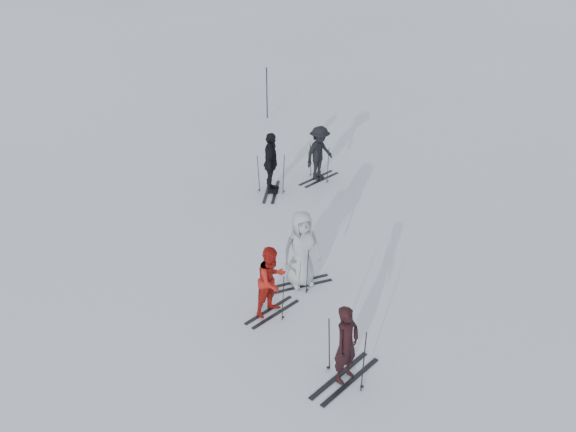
% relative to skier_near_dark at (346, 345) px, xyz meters
% --- Properties ---
extents(ground, '(120.00, 120.00, 0.00)m').
position_rel_skier_near_dark_xyz_m(ground, '(-3.05, 3.31, -0.83)').
color(ground, silver).
rests_on(ground, ground).
extents(skier_near_dark, '(0.57, 0.70, 1.67)m').
position_rel_skier_near_dark_xyz_m(skier_near_dark, '(0.00, 0.00, 0.00)').
color(skier_near_dark, black).
rests_on(skier_near_dark, ground).
extents(skier_red, '(0.87, 0.98, 1.67)m').
position_rel_skier_near_dark_xyz_m(skier_red, '(-2.25, 1.48, 0.00)').
color(skier_red, '#A01812').
rests_on(skier_red, ground).
extents(skier_grey, '(1.11, 1.11, 1.94)m').
position_rel_skier_near_dark_xyz_m(skier_grey, '(-2.08, 2.85, 0.14)').
color(skier_grey, '#9EA2A7').
rests_on(skier_grey, ground).
extents(skier_uphill_left, '(0.81, 1.24, 1.96)m').
position_rel_skier_near_dark_xyz_m(skier_uphill_left, '(-4.97, 7.45, 0.15)').
color(skier_uphill_left, black).
rests_on(skier_uphill_left, ground).
extents(skier_uphill_far, '(1.04, 1.33, 1.82)m').
position_rel_skier_near_dark_xyz_m(skier_uphill_far, '(-3.93, 9.02, 0.08)').
color(skier_uphill_far, black).
rests_on(skier_uphill_far, ground).
extents(skis_near_dark, '(2.07, 1.52, 1.36)m').
position_rel_skier_near_dark_xyz_m(skis_near_dark, '(0.00, 0.00, -0.16)').
color(skis_near_dark, black).
rests_on(skis_near_dark, ground).
extents(skis_red, '(1.72, 1.29, 1.12)m').
position_rel_skier_near_dark_xyz_m(skis_red, '(-2.25, 1.48, -0.27)').
color(skis_red, black).
rests_on(skis_red, ground).
extents(skis_grey, '(1.71, 1.71, 1.15)m').
position_rel_skier_near_dark_xyz_m(skis_grey, '(-2.08, 2.85, -0.26)').
color(skis_grey, black).
rests_on(skis_grey, ground).
extents(skis_uphill_left, '(1.99, 1.44, 1.30)m').
position_rel_skier_near_dark_xyz_m(skis_uphill_left, '(-4.97, 7.45, -0.18)').
color(skis_uphill_left, black).
rests_on(skis_uphill_left, ground).
extents(skis_uphill_far, '(1.90, 1.42, 1.24)m').
position_rel_skier_near_dark_xyz_m(skis_uphill_far, '(-3.93, 9.02, -0.22)').
color(skis_uphill_far, black).
rests_on(skis_uphill_far, ground).
extents(piste_marker, '(0.06, 0.06, 2.15)m').
position_rel_skier_near_dark_xyz_m(piste_marker, '(-8.23, 14.23, 0.24)').
color(piste_marker, black).
rests_on(piste_marker, ground).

